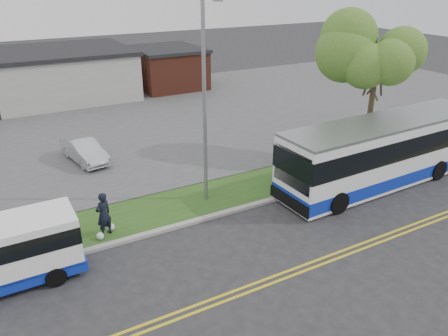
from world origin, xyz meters
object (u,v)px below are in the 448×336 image
streetlight_near (205,98)px  pedestrian (104,214)px  tree_east (378,56)px  transit_bus (384,152)px  shuttle_bus (2,254)px  parked_car_a (85,151)px

streetlight_near → pedestrian: bearing=-171.1°
tree_east → pedestrian: 17.11m
pedestrian → transit_bus: bearing=149.1°
shuttle_bus → pedestrian: shuttle_bus is taller
streetlight_near → shuttle_bus: streetlight_near is taller
tree_east → streetlight_near: (-11.00, -0.27, -0.97)m
streetlight_near → parked_car_a: (-4.18, 7.82, -4.46)m
transit_bus → parked_car_a: 17.04m
transit_bus → pedestrian: bearing=171.4°
streetlight_near → pedestrian: 6.77m
transit_bus → pedestrian: transit_bus is taller
tree_east → shuttle_bus: 20.99m
pedestrian → parked_car_a: (1.11, 8.65, -0.33)m
shuttle_bus → parked_car_a: shuttle_bus is taller
pedestrian → streetlight_near: bearing=165.1°
shuttle_bus → transit_bus: (18.50, -0.41, 0.46)m
parked_car_a → transit_bus: bearing=-49.0°
transit_bus → pedestrian: (-14.54, 1.80, -0.67)m
pedestrian → shuttle_bus: bearing=-4.6°
pedestrian → tree_east: bearing=160.0°
streetlight_near → pedestrian: (-5.30, -0.83, -4.13)m
tree_east → streetlight_near: 11.05m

